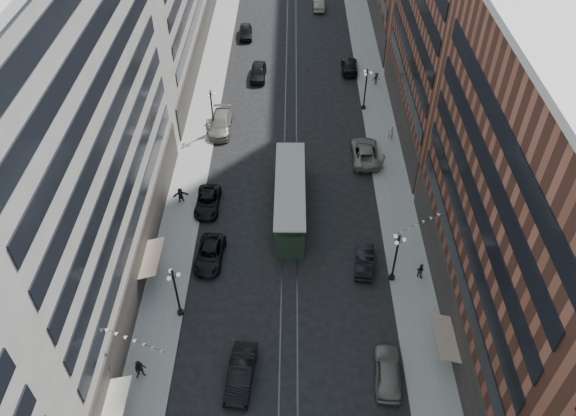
{
  "coord_description": "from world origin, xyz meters",
  "views": [
    {
      "loc": [
        0.16,
        -0.86,
        39.01
      ],
      "look_at": [
        -0.16,
        36.01,
        5.0
      ],
      "focal_mm": 35.0,
      "sensor_mm": 36.0,
      "label": 1
    }
  ],
  "objects_px": {
    "car_10": "(364,261)",
    "car_14": "(319,4)",
    "car_9": "(246,32)",
    "pedestrian_5": "(181,195)",
    "lamppost_se_far": "(396,256)",
    "car_8": "(221,124)",
    "car_5": "(241,374)",
    "pedestrian_extra_0": "(382,161)",
    "car_11": "(365,152)",
    "lamppost_sw_mid": "(212,109)",
    "car_4": "(388,371)",
    "lamppost_se_mid": "(366,88)",
    "streetcar": "(290,198)",
    "car_12": "(349,66)",
    "pedestrian_2": "(140,369)",
    "pedestrian_6": "(208,128)",
    "pedestrian_8": "(391,132)",
    "car_2": "(210,255)",
    "car_13": "(258,72)",
    "pedestrian_9": "(376,78)",
    "pedestrian_7": "(420,270)",
    "car_7": "(208,202)",
    "lamppost_sw_far": "(176,291)"
  },
  "relations": [
    {
      "from": "car_13",
      "to": "car_9",
      "type": "bearing_deg",
      "value": 103.05
    },
    {
      "from": "pedestrian_6",
      "to": "streetcar",
      "type": "bearing_deg",
      "value": 135.37
    },
    {
      "from": "lamppost_se_mid",
      "to": "streetcar",
      "type": "bearing_deg",
      "value": -115.83
    },
    {
      "from": "car_7",
      "to": "pedestrian_extra_0",
      "type": "relative_size",
      "value": 2.76
    },
    {
      "from": "car_8",
      "to": "car_11",
      "type": "bearing_deg",
      "value": -18.1
    },
    {
      "from": "car_12",
      "to": "pedestrian_extra_0",
      "type": "xyz_separation_m",
      "value": [
        2.03,
        -21.84,
        0.3
      ]
    },
    {
      "from": "lamppost_sw_mid",
      "to": "car_4",
      "type": "distance_m",
      "value": 36.94
    },
    {
      "from": "car_8",
      "to": "pedestrian_extra_0",
      "type": "height_order",
      "value": "pedestrian_extra_0"
    },
    {
      "from": "lamppost_sw_mid",
      "to": "lamppost_se_mid",
      "type": "relative_size",
      "value": 1.0
    },
    {
      "from": "lamppost_sw_mid",
      "to": "pedestrian_5",
      "type": "xyz_separation_m",
      "value": [
        -2.04,
        -12.78,
        -2.1
      ]
    },
    {
      "from": "lamppost_se_mid",
      "to": "car_2",
      "type": "distance_m",
      "value": 30.75
    },
    {
      "from": "car_7",
      "to": "lamppost_sw_mid",
      "type": "bearing_deg",
      "value": 93.91
    },
    {
      "from": "car_5",
      "to": "car_8",
      "type": "bearing_deg",
      "value": 104.12
    },
    {
      "from": "car_12",
      "to": "lamppost_sw_mid",
      "type": "bearing_deg",
      "value": 42.67
    },
    {
      "from": "car_9",
      "to": "car_13",
      "type": "relative_size",
      "value": 0.94
    },
    {
      "from": "lamppost_se_far",
      "to": "streetcar",
      "type": "relative_size",
      "value": 0.41
    },
    {
      "from": "pedestrian_2",
      "to": "car_14",
      "type": "relative_size",
      "value": 0.38
    },
    {
      "from": "lamppost_sw_mid",
      "to": "pedestrian_extra_0",
      "type": "height_order",
      "value": "lamppost_sw_mid"
    },
    {
      "from": "car_9",
      "to": "pedestrian_5",
      "type": "height_order",
      "value": "pedestrian_5"
    },
    {
      "from": "lamppost_se_mid",
      "to": "car_12",
      "type": "height_order",
      "value": "lamppost_se_mid"
    },
    {
      "from": "car_2",
      "to": "car_11",
      "type": "height_order",
      "value": "car_11"
    },
    {
      "from": "car_12",
      "to": "lamppost_sw_far",
      "type": "bearing_deg",
      "value": 69.64
    },
    {
      "from": "car_9",
      "to": "pedestrian_extra_0",
      "type": "relative_size",
      "value": 2.61
    },
    {
      "from": "lamppost_sw_mid",
      "to": "car_11",
      "type": "bearing_deg",
      "value": -16.46
    },
    {
      "from": "car_7",
      "to": "car_10",
      "type": "bearing_deg",
      "value": -26.98
    },
    {
      "from": "car_12",
      "to": "pedestrian_6",
      "type": "relative_size",
      "value": 2.87
    },
    {
      "from": "car_2",
      "to": "car_14",
      "type": "xyz_separation_m",
      "value": [
        11.88,
        56.27,
        0.09
      ]
    },
    {
      "from": "car_10",
      "to": "car_11",
      "type": "relative_size",
      "value": 0.73
    },
    {
      "from": "pedestrian_6",
      "to": "pedestrian_extra_0",
      "type": "bearing_deg",
      "value": 171.46
    },
    {
      "from": "car_2",
      "to": "pedestrian_5",
      "type": "bearing_deg",
      "value": 119.13
    },
    {
      "from": "pedestrian_6",
      "to": "pedestrian_8",
      "type": "bearing_deg",
      "value": -173.15
    },
    {
      "from": "streetcar",
      "to": "car_5",
      "type": "bearing_deg",
      "value": -100.73
    },
    {
      "from": "car_2",
      "to": "car_13",
      "type": "distance_m",
      "value": 33.68
    },
    {
      "from": "car_5",
      "to": "pedestrian_7",
      "type": "relative_size",
      "value": 3.47
    },
    {
      "from": "car_5",
      "to": "pedestrian_extra_0",
      "type": "xyz_separation_m",
      "value": [
        13.73,
        26.08,
        0.22
      ]
    },
    {
      "from": "lamppost_se_far",
      "to": "car_8",
      "type": "xyz_separation_m",
      "value": [
        -17.6,
        23.31,
        -2.21
      ]
    },
    {
      "from": "car_4",
      "to": "pedestrian_9",
      "type": "distance_m",
      "value": 44.01
    },
    {
      "from": "car_12",
      "to": "pedestrian_extra_0",
      "type": "height_order",
      "value": "pedestrian_extra_0"
    },
    {
      "from": "pedestrian_7",
      "to": "pedestrian_9",
      "type": "xyz_separation_m",
      "value": [
        -0.35,
        33.7,
        0.06
      ]
    },
    {
      "from": "car_7",
      "to": "car_12",
      "type": "bearing_deg",
      "value": 60.3
    },
    {
      "from": "pedestrian_5",
      "to": "pedestrian_6",
      "type": "bearing_deg",
      "value": 68.34
    },
    {
      "from": "car_11",
      "to": "car_4",
      "type": "bearing_deg",
      "value": 89.41
    },
    {
      "from": "car_12",
      "to": "pedestrian_6",
      "type": "distance_m",
      "value": 23.76
    },
    {
      "from": "pedestrian_8",
      "to": "car_4",
      "type": "bearing_deg",
      "value": 86.39
    },
    {
      "from": "car_11",
      "to": "car_12",
      "type": "bearing_deg",
      "value": -88.0
    },
    {
      "from": "car_2",
      "to": "car_10",
      "type": "distance_m",
      "value": 14.24
    },
    {
      "from": "lamppost_sw_mid",
      "to": "car_8",
      "type": "height_order",
      "value": "lamppost_sw_mid"
    },
    {
      "from": "car_8",
      "to": "pedestrian_extra_0",
      "type": "bearing_deg",
      "value": -21.58
    },
    {
      "from": "lamppost_sw_far",
      "to": "car_9",
      "type": "distance_m",
      "value": 52.19
    },
    {
      "from": "car_10",
      "to": "car_14",
      "type": "height_order",
      "value": "car_14"
    }
  ]
}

